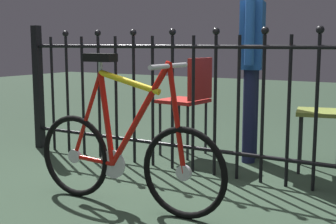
% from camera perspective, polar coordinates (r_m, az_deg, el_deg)
% --- Properties ---
extents(ground_plane, '(20.00, 20.00, 0.00)m').
position_cam_1_polar(ground_plane, '(2.88, -0.80, -11.66)').
color(ground_plane, '#293B2B').
extents(iron_fence, '(3.80, 0.07, 1.16)m').
position_cam_1_polar(iron_fence, '(3.44, 5.34, 1.65)').
color(iron_fence, black).
rests_on(iron_fence, ground).
extents(bicycle, '(1.34, 0.40, 0.93)m').
position_cam_1_polar(bicycle, '(2.80, -5.35, -5.08)').
color(bicycle, black).
rests_on(bicycle, ground).
extents(chair_red, '(0.40, 0.40, 0.87)m').
position_cam_1_polar(chair_red, '(4.03, 2.77, 2.09)').
color(chair_red, black).
rests_on(chair_red, ground).
extents(chair_olive, '(0.44, 0.43, 0.83)m').
position_cam_1_polar(chair_olive, '(3.73, 19.62, 0.71)').
color(chair_olive, black).
rests_on(chair_olive, ground).
extents(person_visitor, '(0.25, 0.46, 1.55)m').
position_cam_1_polar(person_visitor, '(3.91, 10.41, 7.32)').
color(person_visitor, '#191E3F').
rests_on(person_visitor, ground).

